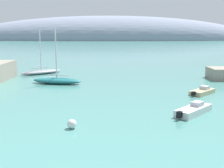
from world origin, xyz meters
The scene contains 6 objects.
distant_ridge centered at (-4.30, 233.83, 0.00)m, with size 240.63×62.41×38.76m, color gray.
sailboat_teal_outer_mooring centered at (-8.64, 31.28, 0.49)m, with size 7.56×3.74×7.90m.
sailboat_grey_end_of_line centered at (-13.16, 40.91, 0.43)m, with size 7.23×6.35×7.92m.
motorboat_sand_foreground centered at (10.14, 24.32, 0.30)m, with size 3.73×3.77×0.91m.
motorboat_white_alongside_breakwater centered at (6.73, 15.74, 0.36)m, with size 4.17×4.32×1.04m.
mooring_buoy_white centered at (-3.84, 11.68, 0.37)m, with size 0.74×0.74×0.74m, color silver.
Camera 1 is at (-0.72, -10.17, 7.52)m, focal length 47.05 mm.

